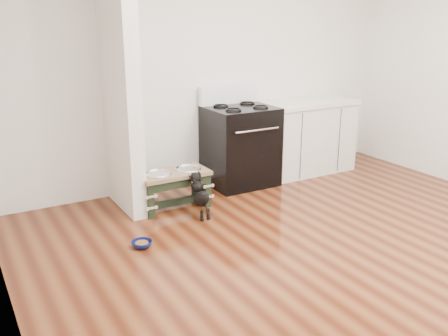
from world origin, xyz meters
TOP-DOWN VIEW (x-y plane):
  - ground at (0.00, 0.00)m, footprint 5.00×5.00m
  - room_shell at (0.00, 0.00)m, footprint 5.00×5.00m
  - partition_wall at (-1.18, 2.10)m, footprint 0.15×0.80m
  - oven_range at (0.25, 2.16)m, footprint 0.76×0.69m
  - cabinet_run at (1.23, 2.18)m, footprint 1.24×0.64m
  - dog_feeder at (-0.76, 1.82)m, footprint 0.72×0.39m
  - puppy at (-0.63, 1.49)m, footprint 0.13×0.37m
  - floor_bowl at (-1.39, 1.13)m, footprint 0.23×0.23m

SIDE VIEW (x-z plane):
  - ground at x=0.00m, z-range 0.00..0.00m
  - floor_bowl at x=-1.39m, z-range 0.00..0.06m
  - puppy at x=-0.63m, z-range 0.02..0.46m
  - dog_feeder at x=-0.76m, z-range 0.08..0.49m
  - cabinet_run at x=1.23m, z-range 0.00..0.91m
  - oven_range at x=0.25m, z-range -0.09..1.05m
  - partition_wall at x=-1.18m, z-range 0.00..2.70m
  - room_shell at x=0.00m, z-range -0.88..4.12m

